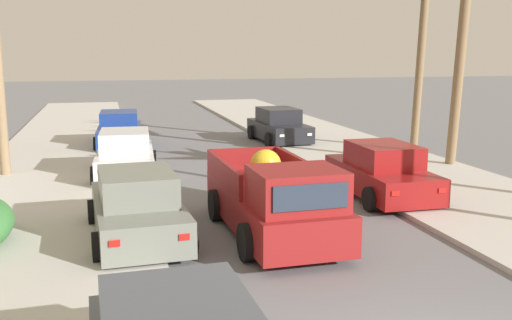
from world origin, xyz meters
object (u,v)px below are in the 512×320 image
Objects in this scene: car_right_near at (381,173)px; car_right_far at (120,130)px; pickup_truck at (275,202)px; car_left_mid at (279,126)px; car_left_far at (137,208)px; car_left_near at (125,156)px.

car_right_near is 12.91m from car_right_far.
pickup_truck reaches higher than car_left_mid.
car_right_near is (3.87, 2.66, -0.08)m from pickup_truck.
car_right_near is at bearing 17.50° from car_left_far.
car_right_far is at bearing 102.20° from pickup_truck.
car_left_far and car_right_far have the same top height.
car_left_mid is 1.00× the size of car_left_far.
car_left_near is 1.01× the size of car_right_near.
car_right_near is at bearing -58.11° from car_right_far.
pickup_truck is at bearing -107.01° from car_left_mid.
car_left_far is (0.00, -6.70, 0.00)m from car_left_near.
car_left_near is at bearing -139.39° from car_left_mid.
car_left_far is at bearing -89.98° from car_right_far.
car_right_near and car_left_far have the same top height.
car_right_near is 0.99× the size of car_left_mid.
pickup_truck is 1.21× the size of car_left_far.
car_left_far is 1.00× the size of car_right_far.
car_left_mid is at bearing 61.19° from car_left_far.
pickup_truck is at bearing -77.80° from car_right_far.
car_left_near is 8.20m from car_right_near.
car_right_near is 0.99× the size of car_right_far.
pickup_truck is at bearing -9.88° from car_left_far.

